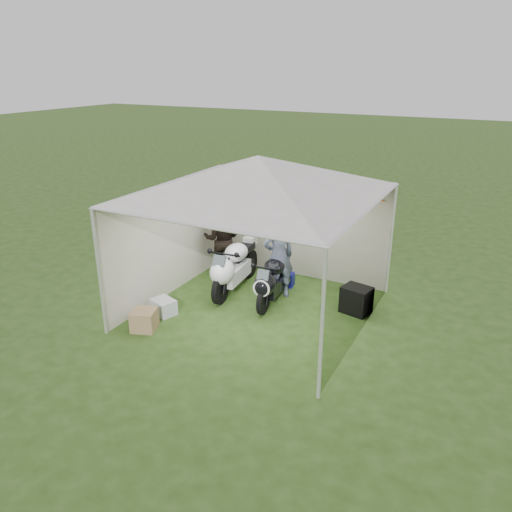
% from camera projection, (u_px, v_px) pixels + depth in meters
% --- Properties ---
extents(ground, '(80.00, 80.00, 0.00)m').
position_uv_depth(ground, '(258.00, 311.00, 9.67)').
color(ground, '#254112').
rests_on(ground, ground).
extents(canopy_tent, '(5.66, 5.66, 3.00)m').
position_uv_depth(canopy_tent, '(259.00, 179.00, 8.77)').
color(canopy_tent, silver).
rests_on(canopy_tent, ground).
extents(motorcycle_white, '(0.58, 2.08, 1.02)m').
position_uv_depth(motorcycle_white, '(233.00, 266.00, 10.30)').
color(motorcycle_white, black).
rests_on(motorcycle_white, ground).
extents(motorcycle_black, '(0.55, 1.84, 0.91)m').
position_uv_depth(motorcycle_black, '(272.00, 279.00, 9.86)').
color(motorcycle_black, black).
rests_on(motorcycle_black, ground).
extents(paddock_stand, '(0.42, 0.30, 0.30)m').
position_uv_depth(paddock_stand, '(284.00, 279.00, 10.72)').
color(paddock_stand, '#1C17CB').
rests_on(paddock_stand, ground).
extents(person_dark_jacket, '(1.01, 0.91, 1.71)m').
position_uv_depth(person_dark_jacket, '(222.00, 239.00, 11.02)').
color(person_dark_jacket, black).
rests_on(person_dark_jacket, ground).
extents(person_blue_jacket, '(0.75, 0.77, 1.79)m').
position_uv_depth(person_blue_jacket, '(278.00, 256.00, 9.93)').
color(person_blue_jacket, slate).
rests_on(person_blue_jacket, ground).
extents(equipment_box, '(0.60, 0.52, 0.52)m').
position_uv_depth(equipment_box, '(356.00, 300.00, 9.53)').
color(equipment_box, black).
rests_on(equipment_box, ground).
extents(crate_0, '(0.53, 0.47, 0.30)m').
position_uv_depth(crate_0, '(164.00, 307.00, 9.50)').
color(crate_0, '#B1B6BA').
rests_on(crate_0, ground).
extents(crate_1, '(0.53, 0.53, 0.37)m').
position_uv_depth(crate_1, '(144.00, 320.00, 8.93)').
color(crate_1, '#91734C').
rests_on(crate_1, ground).
extents(crate_2, '(0.32, 0.27, 0.23)m').
position_uv_depth(crate_2, '(144.00, 315.00, 9.27)').
color(crate_2, silver).
rests_on(crate_2, ground).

